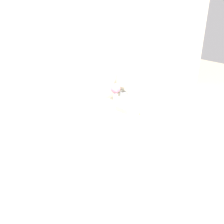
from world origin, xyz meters
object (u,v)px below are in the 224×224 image
table_lamp (123,80)px  teacup (124,101)px  bed (96,184)px  alarm_clock (136,96)px  flower_vase (116,90)px  nightstand (126,119)px

table_lamp → teacup: 0.29m
bed → alarm_clock: bearing=24.3°
flower_vase → alarm_clock: flower_vase is taller
nightstand → flower_vase: 0.51m
teacup → bed: bearing=-150.7°
bed → nightstand: (1.24, 0.68, -0.03)m
nightstand → flower_vase: size_ratio=2.31×
table_lamp → teacup: (-0.12, -0.13, -0.23)m
table_lamp → teacup: table_lamp is taller
nightstand → flower_vase: bearing=159.6°
nightstand → alarm_clock: 0.37m
bed → table_lamp: bed is taller
nightstand → flower_vase: (-0.16, 0.06, 0.48)m
teacup → table_lamp: bearing=46.8°
table_lamp → alarm_clock: (0.10, -0.15, -0.22)m
table_lamp → alarm_clock: bearing=-56.4°
flower_vase → teacup: (0.06, -0.10, -0.14)m
teacup → alarm_clock: size_ratio=1.98×
bed → alarm_clock: (1.36, 0.62, 0.31)m
flower_vase → teacup: size_ratio=2.05×
alarm_clock → teacup: bearing=174.5°
table_lamp → bed: bearing=-148.6°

